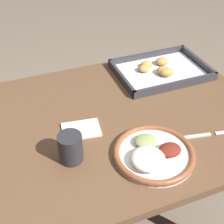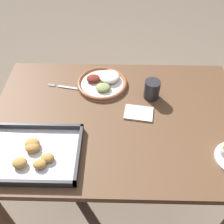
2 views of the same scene
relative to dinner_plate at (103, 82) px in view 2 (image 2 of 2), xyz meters
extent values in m
plane|color=#7A6B59|center=(-0.07, 0.22, -0.77)|extent=(8.00, 8.00, 0.00)
cube|color=brown|center=(-0.07, 0.22, -0.03)|extent=(1.13, 0.77, 0.03)
cylinder|color=brown|center=(-0.59, -0.12, -0.41)|extent=(0.06, 0.06, 0.72)
cylinder|color=brown|center=(0.44, -0.12, -0.41)|extent=(0.06, 0.06, 0.72)
cylinder|color=brown|center=(0.44, 0.55, -0.41)|extent=(0.06, 0.06, 0.72)
cylinder|color=white|center=(0.00, 0.00, -0.01)|extent=(0.25, 0.25, 0.01)
torus|color=brown|center=(0.00, 0.00, 0.00)|extent=(0.25, 0.25, 0.02)
ellipsoid|color=white|center=(-0.03, -0.03, 0.02)|extent=(0.10, 0.10, 0.04)
ellipsoid|color=maroon|center=(0.05, -0.01, 0.01)|extent=(0.07, 0.06, 0.03)
ellipsoid|color=#8C9E5B|center=(0.00, 0.05, 0.01)|extent=(0.07, 0.06, 0.02)
cube|color=silver|center=(0.15, 0.03, -0.01)|extent=(0.16, 0.04, 0.00)
cylinder|color=silver|center=(0.26, 0.01, -0.01)|extent=(0.03, 0.01, 0.00)
cylinder|color=silver|center=(0.26, 0.01, -0.01)|extent=(0.03, 0.01, 0.00)
cylinder|color=silver|center=(0.26, 0.01, -0.01)|extent=(0.03, 0.01, 0.00)
cylinder|color=silver|center=(0.26, 0.02, -0.01)|extent=(0.03, 0.01, 0.00)
cube|color=#333338|center=(0.26, 0.43, -0.01)|extent=(0.38, 0.27, 0.01)
cube|color=silver|center=(0.26, 0.43, -0.01)|extent=(0.35, 0.25, 0.00)
cube|color=#333338|center=(0.26, 0.30, 0.01)|extent=(0.38, 0.01, 0.03)
cube|color=#333338|center=(0.26, 0.56, 0.01)|extent=(0.38, 0.01, 0.03)
cube|color=#333338|center=(0.07, 0.43, 0.01)|extent=(0.01, 0.27, 0.03)
ellipsoid|color=#C18E47|center=(0.19, 0.45, 0.01)|extent=(0.05, 0.04, 0.03)
ellipsoid|color=#C18E47|center=(0.21, 0.48, 0.01)|extent=(0.05, 0.04, 0.03)
ellipsoid|color=#C18E47|center=(0.26, 0.41, 0.01)|extent=(0.06, 0.05, 0.03)
ellipsoid|color=#C18E47|center=(0.29, 0.48, 0.01)|extent=(0.06, 0.05, 0.03)
ellipsoid|color=#C18E47|center=(0.26, 0.39, 0.01)|extent=(0.06, 0.05, 0.03)
cylinder|color=#28282D|center=(-0.23, 0.08, 0.03)|extent=(0.07, 0.07, 0.09)
cube|color=silver|center=(-0.17, 0.20, -0.01)|extent=(0.14, 0.11, 0.01)
camera|label=1|loc=(-0.36, -0.57, 0.69)|focal=50.00mm
camera|label=2|loc=(-0.07, 1.00, 0.85)|focal=42.00mm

